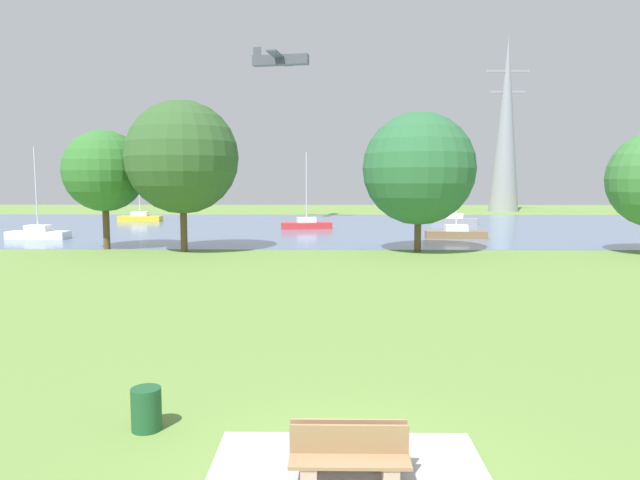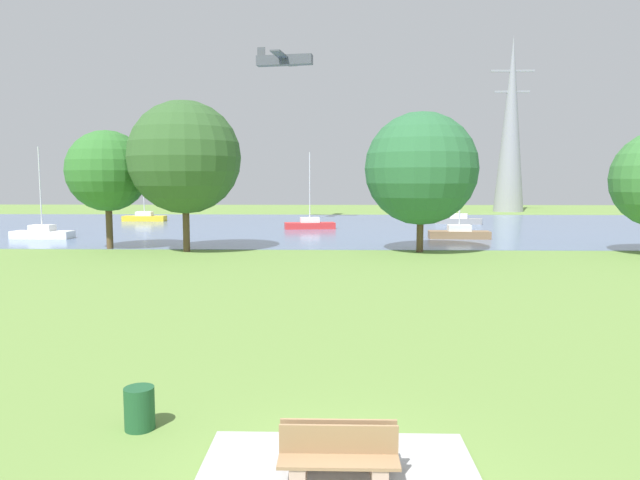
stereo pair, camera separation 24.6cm
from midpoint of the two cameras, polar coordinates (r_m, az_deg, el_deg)
name	(u,v)px [view 1 (the left image)]	position (r m, az deg, el deg)	size (l,w,h in m)	color
ground_plane	(334,268)	(30.79, 1.21, -2.78)	(160.00, 160.00, 0.00)	olive
bench_facing_water	(348,447)	(9.66, 2.04, -19.73)	(1.80, 0.48, 0.89)	tan
bench_facing_inland	(349,463)	(9.18, 2.11, -21.19)	(1.80, 0.48, 0.89)	tan
litter_bin	(146,409)	(11.71, -17.38, -15.65)	(0.56, 0.56, 0.80)	#1E512D
water_surface	(332,226)	(58.62, 1.05, 1.36)	(140.00, 40.00, 0.02)	slate
sailboat_yellow	(140,217)	(68.94, -17.44, 2.15)	(4.81, 1.52, 6.98)	yellow
sailboat_white	(38,233)	(51.27, -26.20, 0.62)	(4.88, 1.79, 7.29)	white
sailboat_red	(306,224)	(55.51, -1.47, 1.58)	(4.98, 2.28, 7.30)	red
sailboat_brown	(456,233)	(47.51, 13.13, 0.70)	(4.87, 1.75, 7.69)	brown
sailboat_gray	(455,220)	(63.46, 13.07, 1.96)	(5.03, 2.74, 5.98)	gray
tree_west_near	(104,171)	(41.57, -20.71, 6.39)	(5.43, 5.43, 8.01)	brown
tree_mid_shore	(182,157)	(38.58, -13.65, 7.94)	(7.28, 7.28, 9.78)	brown
tree_east_near	(419,169)	(37.93, 9.55, 6.96)	(7.26, 7.26, 9.04)	brown
electricity_pylon	(506,124)	(91.58, 17.81, 10.81)	(6.40, 4.40, 25.83)	gray
light_aircraft	(280,60)	(68.43, -4.07, 17.33)	(6.49, 8.47, 2.10)	#4C5156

